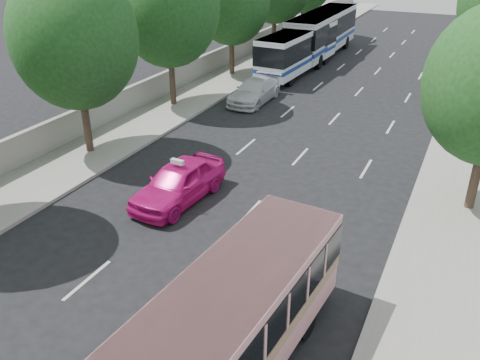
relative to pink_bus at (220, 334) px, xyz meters
The scene contains 12 objects.
ground 5.87m from the pink_bus, 134.20° to the left, with size 120.00×120.00×0.00m, color black.
sidewalk_left 27.07m from the pink_bus, 117.31° to the left, with size 4.00×90.00×0.15m, color #9E998E.
sidewalk_right 24.50m from the pink_bus, 79.13° to the left, with size 4.00×90.00×0.12m, color #9E998E.
low_wall 27.90m from the pink_bus, 120.60° to the left, with size 0.30×90.00×1.50m, color #9E998E.
tree_left_b 16.33m from the pink_bus, 141.08° to the left, with size 5.70×5.70×8.88m.
tree_left_c 22.30m from the pink_bus, 124.89° to the left, with size 6.00×6.00×9.35m.
pink_bus is the anchor object (origin of this frame).
pink_taxi 9.78m from the pink_bus, 127.29° to the left, with size 1.93×4.80×1.64m, color #D5127C.
white_pickup 22.55m from the pink_bus, 111.88° to the left, with size 2.01×4.95×1.44m, color silver.
tour_coach_front 30.23m from the pink_bus, 106.12° to the left, with size 2.86×10.82×3.21m.
tour_coach_rear 35.95m from the pink_bus, 103.50° to the left, with size 2.63×12.15×3.63m.
taxi_roof_sign 9.72m from the pink_bus, 127.29° to the left, with size 0.55×0.18×0.18m, color silver.
Camera 1 is at (8.01, -11.61, 10.02)m, focal length 38.00 mm.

